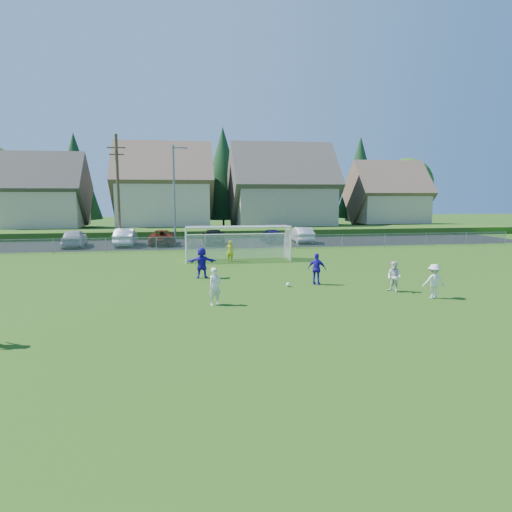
% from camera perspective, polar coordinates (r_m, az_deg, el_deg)
% --- Properties ---
extents(ground, '(160.00, 160.00, 0.00)m').
position_cam_1_polar(ground, '(17.26, 4.40, -8.22)').
color(ground, '#193D0C').
rests_on(ground, ground).
extents(asphalt_lot, '(60.00, 60.00, 0.00)m').
position_cam_1_polar(asphalt_lot, '(44.04, -4.16, 1.63)').
color(asphalt_lot, black).
rests_on(asphalt_lot, ground).
extents(grass_embankment, '(70.00, 6.00, 0.80)m').
position_cam_1_polar(grass_embankment, '(51.44, -4.93, 2.96)').
color(grass_embankment, '#1E420F').
rests_on(grass_embankment, ground).
extents(soccer_ball, '(0.22, 0.22, 0.22)m').
position_cam_1_polar(soccer_ball, '(23.53, 4.03, -3.59)').
color(soccer_ball, white).
rests_on(soccer_ball, ground).
extents(player_white_a, '(0.70, 0.62, 1.62)m').
position_cam_1_polar(player_white_a, '(19.66, -5.15, -3.81)').
color(player_white_a, white).
rests_on(player_white_a, ground).
extents(player_white_b, '(0.84, 0.91, 1.50)m').
position_cam_1_polar(player_white_b, '(23.14, 16.87, -2.49)').
color(player_white_b, white).
rests_on(player_white_b, ground).
extents(player_white_c, '(1.05, 0.65, 1.57)m').
position_cam_1_polar(player_white_c, '(22.39, 21.34, -2.94)').
color(player_white_c, white).
rests_on(player_white_c, ground).
extents(player_blue_a, '(1.04, 0.83, 1.66)m').
position_cam_1_polar(player_blue_a, '(24.13, 7.61, -1.62)').
color(player_blue_a, '#2812B0').
rests_on(player_blue_a, ground).
extents(player_blue_b, '(1.68, 0.68, 1.76)m').
position_cam_1_polar(player_blue_b, '(25.93, -6.78, -0.82)').
color(player_blue_b, '#2812B0').
rests_on(player_blue_b, ground).
extents(goalkeeper, '(0.64, 0.54, 1.48)m').
position_cam_1_polar(goalkeeper, '(32.03, -3.27, 0.62)').
color(goalkeeper, yellow).
rests_on(goalkeeper, ground).
extents(car_a, '(2.23, 4.83, 1.60)m').
position_cam_1_polar(car_a, '(43.88, -21.75, 2.11)').
color(car_a, '#AEAFB6').
rests_on(car_a, ground).
extents(car_b, '(1.72, 4.80, 1.58)m').
position_cam_1_polar(car_b, '(43.28, -15.98, 2.28)').
color(car_b, silver).
rests_on(car_b, ground).
extents(car_c, '(2.33, 4.99, 1.38)m').
position_cam_1_polar(car_c, '(43.41, -11.65, 2.31)').
color(car_c, '#531609').
rests_on(car_c, ground).
extents(car_d, '(2.05, 4.88, 1.41)m').
position_cam_1_polar(car_d, '(42.91, -5.35, 2.39)').
color(car_d, black).
rests_on(car_d, ground).
extents(car_e, '(1.77, 4.15, 1.40)m').
position_cam_1_polar(car_e, '(44.11, 1.98, 2.57)').
color(car_e, '#15113E').
rests_on(car_e, ground).
extents(car_f, '(1.78, 4.60, 1.50)m').
position_cam_1_polar(car_f, '(44.61, 5.74, 2.65)').
color(car_f, silver).
rests_on(car_f, ground).
extents(soccer_goal, '(7.42, 1.90, 2.50)m').
position_cam_1_polar(soccer_goal, '(32.54, -2.32, 2.31)').
color(soccer_goal, white).
rests_on(soccer_goal, ground).
extents(chainlink_fence, '(52.06, 0.06, 1.20)m').
position_cam_1_polar(chainlink_fence, '(38.53, -3.41, 1.68)').
color(chainlink_fence, gray).
rests_on(chainlink_fence, ground).
extents(streetlight, '(1.38, 0.18, 9.00)m').
position_cam_1_polar(streetlight, '(42.10, -10.12, 7.84)').
color(streetlight, slate).
rests_on(streetlight, ground).
extents(utility_pole, '(1.60, 0.26, 10.00)m').
position_cam_1_polar(utility_pole, '(43.44, -16.86, 8.03)').
color(utility_pole, '#473321').
rests_on(utility_pole, ground).
extents(houses_row, '(53.90, 11.45, 13.27)m').
position_cam_1_polar(houses_row, '(58.91, -3.65, 10.34)').
color(houses_row, tan).
rests_on(houses_row, ground).
extents(tree_row, '(65.98, 12.36, 13.80)m').
position_cam_1_polar(tree_row, '(65.06, -5.04, 9.72)').
color(tree_row, '#382616').
rests_on(tree_row, ground).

